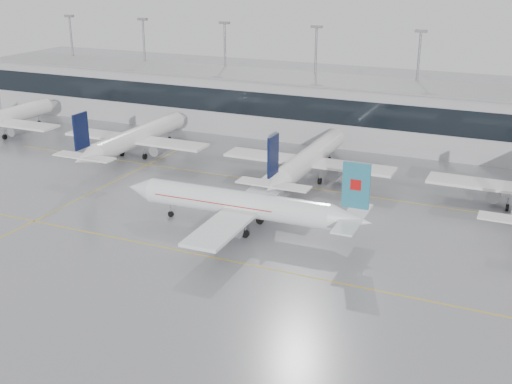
% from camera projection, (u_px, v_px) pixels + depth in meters
% --- Properties ---
extents(ground, '(320.00, 320.00, 0.00)m').
position_uv_depth(ground, '(217.00, 258.00, 81.50)').
color(ground, gray).
rests_on(ground, ground).
extents(taxi_line_main, '(120.00, 0.25, 0.01)m').
position_uv_depth(taxi_line_main, '(217.00, 258.00, 81.50)').
color(taxi_line_main, gold).
rests_on(taxi_line_main, ground).
extents(taxi_line_north, '(120.00, 0.25, 0.01)m').
position_uv_depth(taxi_line_north, '(300.00, 187.00, 107.21)').
color(taxi_line_north, gold).
rests_on(taxi_line_north, ground).
extents(taxi_line_cross, '(0.25, 60.00, 0.01)m').
position_uv_depth(taxi_line_cross, '(98.00, 189.00, 105.92)').
color(taxi_line_cross, gold).
rests_on(taxi_line_cross, ground).
extents(terminal, '(180.00, 15.00, 12.00)m').
position_uv_depth(terminal, '(355.00, 112.00, 132.59)').
color(terminal, '#A6A6AA').
rests_on(terminal, ground).
extents(terminal_glass, '(180.00, 0.20, 5.00)m').
position_uv_depth(terminal_glass, '(345.00, 113.00, 125.60)').
color(terminal_glass, black).
rests_on(terminal_glass, ground).
extents(terminal_roof, '(182.00, 16.00, 0.40)m').
position_uv_depth(terminal_roof, '(357.00, 82.00, 130.47)').
color(terminal_roof, gray).
rests_on(terminal_roof, ground).
extents(light_masts, '(156.40, 1.00, 22.60)m').
position_uv_depth(light_masts, '(365.00, 72.00, 135.22)').
color(light_masts, gray).
rests_on(light_masts, ground).
extents(air_canada_jet, '(36.94, 29.66, 11.67)m').
position_uv_depth(air_canada_jet, '(245.00, 205.00, 89.03)').
color(air_canada_jet, white).
rests_on(air_canada_jet, ground).
extents(parked_jet_b, '(29.64, 36.96, 11.72)m').
position_uv_depth(parked_jet_b, '(136.00, 137.00, 122.59)').
color(parked_jet_b, white).
rests_on(parked_jet_b, ground).
extents(parked_jet_c, '(29.64, 36.96, 11.72)m').
position_uv_depth(parked_jet_c, '(308.00, 159.00, 109.10)').
color(parked_jet_c, white).
rests_on(parked_jet_c, ground).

